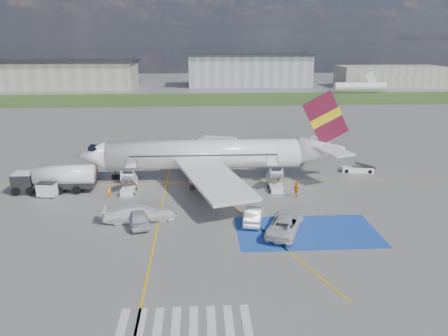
{
  "coord_description": "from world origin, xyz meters",
  "views": [
    {
      "loc": [
        -0.64,
        -43.29,
        18.54
      ],
      "look_at": [
        2.34,
        7.01,
        3.5
      ],
      "focal_mm": 35.0,
      "sensor_mm": 36.0,
      "label": 1
    }
  ],
  "objects_px": {
    "belt_loader": "(357,170)",
    "car_silver_a": "(138,217)",
    "fuel_tanker": "(55,181)",
    "airliner": "(215,154)",
    "car_silver_b": "(254,215)",
    "van_white_b": "(139,211)",
    "gpu_cart": "(47,190)",
    "van_white_a": "(286,220)"
  },
  "relations": [
    {
      "from": "airliner",
      "to": "van_white_b",
      "type": "distance_m",
      "value": 16.66
    },
    {
      "from": "gpu_cart",
      "to": "car_silver_b",
      "type": "height_order",
      "value": "gpu_cart"
    },
    {
      "from": "car_silver_b",
      "to": "van_white_a",
      "type": "relative_size",
      "value": 0.83
    },
    {
      "from": "car_silver_a",
      "to": "belt_loader",
      "type": "bearing_deg",
      "value": -163.34
    },
    {
      "from": "fuel_tanker",
      "to": "van_white_b",
      "type": "xyz_separation_m",
      "value": [
        11.59,
        -9.75,
        -0.32
      ]
    },
    {
      "from": "belt_loader",
      "to": "van_white_a",
      "type": "height_order",
      "value": "van_white_a"
    },
    {
      "from": "gpu_cart",
      "to": "belt_loader",
      "type": "distance_m",
      "value": 42.02
    },
    {
      "from": "fuel_tanker",
      "to": "car_silver_b",
      "type": "distance_m",
      "value": 26.06
    },
    {
      "from": "gpu_cart",
      "to": "belt_loader",
      "type": "xyz_separation_m",
      "value": [
        41.27,
        7.89,
        -0.46
      ]
    },
    {
      "from": "fuel_tanker",
      "to": "belt_loader",
      "type": "relative_size",
      "value": 2.05
    },
    {
      "from": "car_silver_b",
      "to": "van_white_b",
      "type": "distance_m",
      "value": 12.09
    },
    {
      "from": "belt_loader",
      "to": "van_white_b",
      "type": "relative_size",
      "value": 0.86
    },
    {
      "from": "belt_loader",
      "to": "car_silver_a",
      "type": "relative_size",
      "value": 0.97
    },
    {
      "from": "belt_loader",
      "to": "car_silver_a",
      "type": "distance_m",
      "value": 33.74
    },
    {
      "from": "airliner",
      "to": "van_white_b",
      "type": "relative_size",
      "value": 6.54
    },
    {
      "from": "car_silver_a",
      "to": "van_white_a",
      "type": "bearing_deg",
      "value": 157.93
    },
    {
      "from": "belt_loader",
      "to": "gpu_cart",
      "type": "bearing_deg",
      "value": -161.93
    },
    {
      "from": "airliner",
      "to": "van_white_a",
      "type": "xyz_separation_m",
      "value": [
        6.39,
        -17.57,
        -2.28
      ]
    },
    {
      "from": "gpu_cart",
      "to": "car_silver_a",
      "type": "bearing_deg",
      "value": -28.01
    },
    {
      "from": "airliner",
      "to": "van_white_a",
      "type": "distance_m",
      "value": 18.83
    },
    {
      "from": "car_silver_a",
      "to": "van_white_b",
      "type": "xyz_separation_m",
      "value": [
        -0.06,
        1.24,
        0.26
      ]
    },
    {
      "from": "belt_loader",
      "to": "van_white_b",
      "type": "xyz_separation_m",
      "value": [
        -29.22,
        -15.74,
        0.75
      ]
    },
    {
      "from": "fuel_tanker",
      "to": "van_white_a",
      "type": "distance_m",
      "value": 29.67
    },
    {
      "from": "fuel_tanker",
      "to": "airliner",
      "type": "bearing_deg",
      "value": 11.26
    },
    {
      "from": "car_silver_a",
      "to": "car_silver_b",
      "type": "relative_size",
      "value": 1.01
    },
    {
      "from": "airliner",
      "to": "fuel_tanker",
      "type": "height_order",
      "value": "airliner"
    },
    {
      "from": "airliner",
      "to": "belt_loader",
      "type": "relative_size",
      "value": 7.61
    },
    {
      "from": "gpu_cart",
      "to": "car_silver_b",
      "type": "relative_size",
      "value": 0.48
    },
    {
      "from": "car_silver_a",
      "to": "fuel_tanker",
      "type": "bearing_deg",
      "value": -56.88
    },
    {
      "from": "belt_loader",
      "to": "van_white_a",
      "type": "relative_size",
      "value": 0.81
    },
    {
      "from": "van_white_a",
      "to": "gpu_cart",
      "type": "bearing_deg",
      "value": -0.47
    },
    {
      "from": "fuel_tanker",
      "to": "car_silver_a",
      "type": "distance_m",
      "value": 16.04
    },
    {
      "from": "car_silver_b",
      "to": "van_white_b",
      "type": "xyz_separation_m",
      "value": [
        -12.02,
        1.25,
        0.29
      ]
    },
    {
      "from": "van_white_a",
      "to": "fuel_tanker",
      "type": "bearing_deg",
      "value": -4.21
    },
    {
      "from": "belt_loader",
      "to": "car_silver_b",
      "type": "height_order",
      "value": "car_silver_b"
    },
    {
      "from": "car_silver_a",
      "to": "airliner",
      "type": "bearing_deg",
      "value": -132.58
    },
    {
      "from": "fuel_tanker",
      "to": "belt_loader",
      "type": "xyz_separation_m",
      "value": [
        40.82,
        5.98,
        -1.07
      ]
    },
    {
      "from": "airliner",
      "to": "gpu_cart",
      "type": "xyz_separation_m",
      "value": [
        -20.62,
        -6.25,
        -2.58
      ]
    },
    {
      "from": "gpu_cart",
      "to": "belt_loader",
      "type": "bearing_deg",
      "value": 19.71
    },
    {
      "from": "car_silver_b",
      "to": "van_white_a",
      "type": "distance_m",
      "value": 3.69
    },
    {
      "from": "fuel_tanker",
      "to": "belt_loader",
      "type": "distance_m",
      "value": 41.27
    },
    {
      "from": "airliner",
      "to": "car_silver_b",
      "type": "relative_size",
      "value": 7.49
    }
  ]
}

